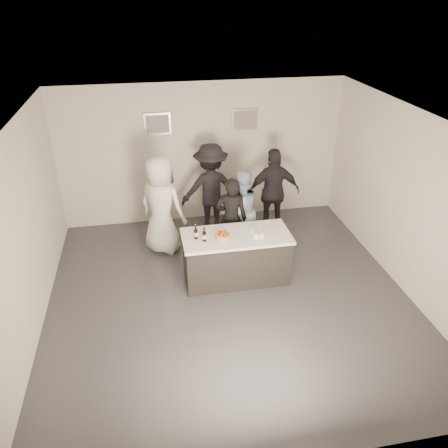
{
  "coord_description": "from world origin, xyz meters",
  "views": [
    {
      "loc": [
        -1.17,
        -5.77,
        4.67
      ],
      "look_at": [
        0.0,
        0.5,
        1.15
      ],
      "focal_mm": 35.0,
      "sensor_mm": 36.0,
      "label": 1
    }
  ],
  "objects_px": {
    "person_guest_left": "(162,206)",
    "person_guest_back": "(211,189)",
    "beer_bottle_a": "(196,232)",
    "person_main_black": "(231,219)",
    "beer_bottle_b": "(204,234)",
    "bar_counter": "(236,257)",
    "person_guest_right": "(273,192)",
    "cake": "(223,237)",
    "person_main_blue": "(240,211)"
  },
  "relations": [
    {
      "from": "person_guest_left",
      "to": "person_main_blue",
      "type": "bearing_deg",
      "value": -152.3
    },
    {
      "from": "cake",
      "to": "person_main_black",
      "type": "distance_m",
      "value": 0.87
    },
    {
      "from": "person_guest_back",
      "to": "person_guest_right",
      "type": "bearing_deg",
      "value": 165.32
    },
    {
      "from": "bar_counter",
      "to": "person_guest_right",
      "type": "distance_m",
      "value": 1.93
    },
    {
      "from": "beer_bottle_a",
      "to": "person_guest_right",
      "type": "bearing_deg",
      "value": 39.99
    },
    {
      "from": "person_main_black",
      "to": "person_main_blue",
      "type": "distance_m",
      "value": 0.34
    },
    {
      "from": "bar_counter",
      "to": "person_guest_back",
      "type": "height_order",
      "value": "person_guest_back"
    },
    {
      "from": "person_guest_right",
      "to": "person_guest_left",
      "type": "bearing_deg",
      "value": 9.33
    },
    {
      "from": "person_guest_left",
      "to": "person_guest_back",
      "type": "xyz_separation_m",
      "value": [
        1.05,
        0.63,
        -0.01
      ]
    },
    {
      "from": "person_main_black",
      "to": "person_guest_back",
      "type": "xyz_separation_m",
      "value": [
        -0.2,
        1.12,
        0.14
      ]
    },
    {
      "from": "person_guest_right",
      "to": "person_guest_back",
      "type": "height_order",
      "value": "person_guest_back"
    },
    {
      "from": "person_main_black",
      "to": "person_guest_back",
      "type": "distance_m",
      "value": 1.15
    },
    {
      "from": "cake",
      "to": "person_guest_back",
      "type": "relative_size",
      "value": 0.13
    },
    {
      "from": "person_guest_left",
      "to": "person_guest_back",
      "type": "bearing_deg",
      "value": -112.27
    },
    {
      "from": "bar_counter",
      "to": "person_guest_right",
      "type": "bearing_deg",
      "value": 54.02
    },
    {
      "from": "bar_counter",
      "to": "person_guest_back",
      "type": "bearing_deg",
      "value": 94.37
    },
    {
      "from": "beer_bottle_a",
      "to": "person_main_black",
      "type": "distance_m",
      "value": 1.06
    },
    {
      "from": "cake",
      "to": "person_guest_right",
      "type": "distance_m",
      "value": 2.09
    },
    {
      "from": "cake",
      "to": "person_guest_back",
      "type": "height_order",
      "value": "person_guest_back"
    },
    {
      "from": "beer_bottle_b",
      "to": "bar_counter",
      "type": "bearing_deg",
      "value": 9.56
    },
    {
      "from": "bar_counter",
      "to": "cake",
      "type": "bearing_deg",
      "value": -163.37
    },
    {
      "from": "beer_bottle_b",
      "to": "person_guest_right",
      "type": "xyz_separation_m",
      "value": [
        1.67,
        1.61,
        -0.1
      ]
    },
    {
      "from": "person_guest_back",
      "to": "person_guest_left",
      "type": "bearing_deg",
      "value": 31.36
    },
    {
      "from": "person_main_blue",
      "to": "person_guest_right",
      "type": "height_order",
      "value": "person_guest_right"
    },
    {
      "from": "person_main_black",
      "to": "person_main_blue",
      "type": "height_order",
      "value": "person_main_blue"
    },
    {
      "from": "beer_bottle_b",
      "to": "person_guest_back",
      "type": "xyz_separation_m",
      "value": [
        0.42,
        1.95,
        -0.07
      ]
    },
    {
      "from": "person_main_blue",
      "to": "person_main_black",
      "type": "bearing_deg",
      "value": 27.21
    },
    {
      "from": "beer_bottle_b",
      "to": "person_guest_back",
      "type": "distance_m",
      "value": 2.0
    },
    {
      "from": "bar_counter",
      "to": "beer_bottle_b",
      "type": "xyz_separation_m",
      "value": [
        -0.57,
        -0.1,
        0.58
      ]
    },
    {
      "from": "person_main_black",
      "to": "person_guest_right",
      "type": "distance_m",
      "value": 1.31
    },
    {
      "from": "person_guest_left",
      "to": "person_guest_right",
      "type": "height_order",
      "value": "person_guest_left"
    },
    {
      "from": "beer_bottle_a",
      "to": "person_main_black",
      "type": "height_order",
      "value": "person_main_black"
    },
    {
      "from": "cake",
      "to": "beer_bottle_b",
      "type": "height_order",
      "value": "beer_bottle_b"
    },
    {
      "from": "person_guest_left",
      "to": "beer_bottle_b",
      "type": "bearing_deg",
      "value": 152.33
    },
    {
      "from": "beer_bottle_b",
      "to": "person_guest_right",
      "type": "height_order",
      "value": "person_guest_right"
    },
    {
      "from": "person_main_black",
      "to": "person_guest_left",
      "type": "relative_size",
      "value": 0.85
    },
    {
      "from": "cake",
      "to": "person_guest_left",
      "type": "distance_m",
      "value": 1.61
    },
    {
      "from": "beer_bottle_b",
      "to": "person_main_black",
      "type": "relative_size",
      "value": 0.16
    },
    {
      "from": "cake",
      "to": "person_main_blue",
      "type": "relative_size",
      "value": 0.15
    },
    {
      "from": "beer_bottle_b",
      "to": "cake",
      "type": "bearing_deg",
      "value": 3.7
    },
    {
      "from": "cake",
      "to": "person_main_black",
      "type": "bearing_deg",
      "value": 69.03
    },
    {
      "from": "cake",
      "to": "person_main_black",
      "type": "height_order",
      "value": "person_main_black"
    },
    {
      "from": "cake",
      "to": "beer_bottle_b",
      "type": "distance_m",
      "value": 0.33
    },
    {
      "from": "person_main_blue",
      "to": "person_guest_back",
      "type": "height_order",
      "value": "person_guest_back"
    },
    {
      "from": "beer_bottle_a",
      "to": "person_main_blue",
      "type": "height_order",
      "value": "person_main_blue"
    },
    {
      "from": "beer_bottle_a",
      "to": "person_guest_right",
      "type": "xyz_separation_m",
      "value": [
        1.79,
        1.5,
        -0.1
      ]
    },
    {
      "from": "person_main_black",
      "to": "person_main_blue",
      "type": "bearing_deg",
      "value": -119.37
    },
    {
      "from": "bar_counter",
      "to": "person_guest_right",
      "type": "relative_size",
      "value": 1.01
    },
    {
      "from": "beer_bottle_b",
      "to": "person_main_black",
      "type": "height_order",
      "value": "person_main_black"
    },
    {
      "from": "beer_bottle_a",
      "to": "person_guest_right",
      "type": "distance_m",
      "value": 2.34
    }
  ]
}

